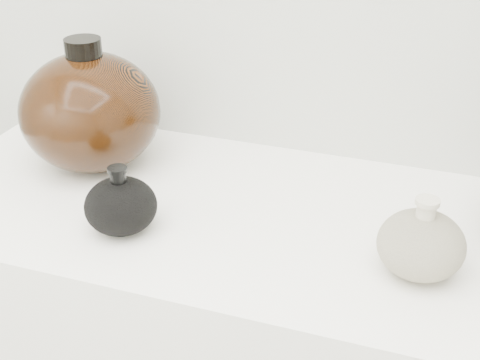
% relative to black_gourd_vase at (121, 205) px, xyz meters
% --- Properties ---
extents(black_gourd_vase, '(0.12, 0.12, 0.11)m').
position_rel_black_gourd_vase_xyz_m(black_gourd_vase, '(0.00, 0.00, 0.00)').
color(black_gourd_vase, black).
rests_on(black_gourd_vase, display_counter).
extents(cream_gourd_vase, '(0.15, 0.15, 0.12)m').
position_rel_black_gourd_vase_xyz_m(cream_gourd_vase, '(0.44, 0.04, 0.00)').
color(cream_gourd_vase, beige).
rests_on(cream_gourd_vase, display_counter).
extents(left_round_pot, '(0.32, 0.32, 0.24)m').
position_rel_black_gourd_vase_xyz_m(left_round_pot, '(-0.15, 0.18, 0.06)').
color(left_round_pot, black).
rests_on(left_round_pot, display_counter).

